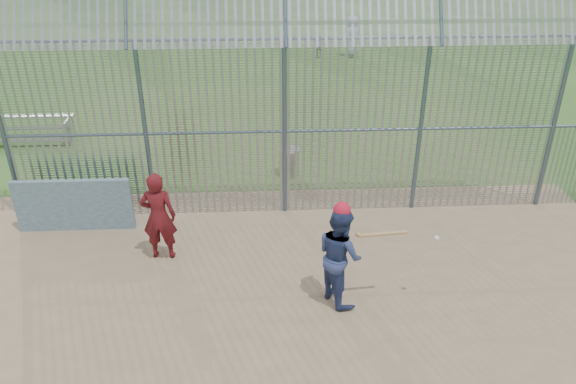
{
  "coord_description": "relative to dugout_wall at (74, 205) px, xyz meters",
  "views": [
    {
      "loc": [
        -0.49,
        -7.9,
        6.57
      ],
      "look_at": [
        0.0,
        2.0,
        1.3
      ],
      "focal_mm": 35.0,
      "sensor_mm": 36.0,
      "label": 1
    }
  ],
  "objects": [
    {
      "name": "ground",
      "position": [
        4.6,
        -2.9,
        -0.62
      ],
      "size": [
        120.0,
        120.0,
        0.0
      ],
      "primitive_type": "plane",
      "color": "#2D511E",
      "rests_on": "ground"
    },
    {
      "name": "dirt_infield",
      "position": [
        4.6,
        -3.4,
        -0.61
      ],
      "size": [
        14.0,
        10.0,
        0.02
      ],
      "primitive_type": "cube",
      "color": "#756047",
      "rests_on": "ground"
    },
    {
      "name": "dugout_wall",
      "position": [
        0.0,
        0.0,
        0.0
      ],
      "size": [
        2.5,
        0.12,
        1.2
      ],
      "primitive_type": "cube",
      "color": "#38566B",
      "rests_on": "dirt_infield"
    },
    {
      "name": "batter",
      "position": [
        5.42,
        -2.67,
        0.33
      ],
      "size": [
        1.02,
        1.12,
        1.87
      ],
      "primitive_type": "imported",
      "rotation": [
        0.0,
        0.0,
        2.0
      ],
      "color": "navy",
      "rests_on": "dirt_infield"
    },
    {
      "name": "onlooker",
      "position": [
        2.03,
        -1.15,
        0.34
      ],
      "size": [
        0.7,
        0.48,
        1.88
      ],
      "primitive_type": "imported",
      "rotation": [
        0.0,
        0.0,
        3.1
      ],
      "color": "maroon",
      "rests_on": "dirt_infield"
    },
    {
      "name": "bg_kid_standing",
      "position": [
        8.29,
        14.66,
        0.28
      ],
      "size": [
        1.03,
        1.03,
        1.8
      ],
      "primitive_type": "imported",
      "rotation": [
        0.0,
        0.0,
        3.93
      ],
      "color": "gray",
      "rests_on": "ground"
    },
    {
      "name": "bg_kid_seated",
      "position": [
        6.77,
        14.47,
        -0.11
      ],
      "size": [
        0.63,
        0.35,
        1.02
      ],
      "primitive_type": "imported",
      "rotation": [
        0.0,
        0.0,
        2.96
      ],
      "color": "slate",
      "rests_on": "ground"
    },
    {
      "name": "batting_gear",
      "position": [
        5.55,
        -2.69,
        1.18
      ],
      "size": [
        1.83,
        0.37,
        0.7
      ],
      "color": "#B5182D",
      "rests_on": "ground"
    },
    {
      "name": "trash_can",
      "position": [
        4.79,
        2.5,
        -0.24
      ],
      "size": [
        0.56,
        0.56,
        0.82
      ],
      "color": "gray",
      "rests_on": "ground"
    },
    {
      "name": "bleacher",
      "position": [
        -3.03,
        5.1,
        -0.21
      ],
      "size": [
        3.0,
        0.95,
        0.72
      ],
      "color": "gray",
      "rests_on": "ground"
    },
    {
      "name": "backstop_fence",
      "position": [
        6.41,
        0.53,
        1.74
      ],
      "size": [
        20.09,
        0.81,
        5.3
      ],
      "color": "#47566B",
      "rests_on": "ground"
    }
  ]
}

